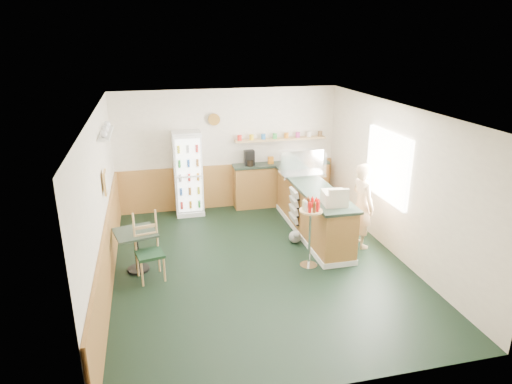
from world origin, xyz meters
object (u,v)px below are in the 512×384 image
object	(u,v)px
cafe_table	(136,243)
cafe_chair	(149,244)
shopkeeper	(362,205)
drinks_fridge	(188,174)
display_case	(302,164)
cash_register	(334,198)
condiment_stand	(310,221)

from	to	relation	value
cafe_table	cafe_chair	xyz separation A→B (m)	(0.21, -0.25, 0.08)
shopkeeper	cafe_table	bearing A→B (deg)	83.35
drinks_fridge	shopkeeper	xyz separation A→B (m)	(2.99, -2.40, -0.11)
drinks_fridge	display_case	distance (m)	2.50
display_case	cafe_table	size ratio (longest dim) A/B	1.16
cafe_table	display_case	bearing A→B (deg)	23.33
shopkeeper	cafe_chair	world-z (taller)	shopkeeper
cash_register	cafe_chair	xyz separation A→B (m)	(-3.19, 0.02, -0.54)
condiment_stand	cafe_table	xyz separation A→B (m)	(-2.88, 0.53, -0.34)
drinks_fridge	cash_register	bearing A→B (deg)	-49.76
condiment_stand	cafe_chair	bearing A→B (deg)	174.11
drinks_fridge	cafe_table	size ratio (longest dim) A/B	2.34
drinks_fridge	display_case	size ratio (longest dim) A/B	2.03
display_case	cash_register	distance (m)	1.75
shopkeeper	condiment_stand	distance (m)	1.34
display_case	shopkeeper	size ratio (longest dim) A/B	0.56
shopkeeper	cafe_chair	size ratio (longest dim) A/B	1.44
display_case	condiment_stand	xyz separation A→B (m)	(-0.52, -1.99, -0.43)
cash_register	display_case	bearing A→B (deg)	96.69
display_case	cafe_chair	bearing A→B (deg)	-151.66
shopkeeper	cafe_table	world-z (taller)	shopkeeper
cafe_table	cafe_chair	distance (m)	0.34
cafe_chair	drinks_fridge	bearing A→B (deg)	59.64
cash_register	cafe_table	size ratio (longest dim) A/B	0.53
drinks_fridge	condiment_stand	bearing A→B (deg)	-59.12
cafe_chair	display_case	bearing A→B (deg)	16.57
drinks_fridge	cafe_chair	bearing A→B (deg)	-108.58
cash_register	cafe_chair	bearing A→B (deg)	-173.68
display_case	cash_register	world-z (taller)	display_case
condiment_stand	display_case	bearing A→B (deg)	75.42
cafe_table	cash_register	bearing A→B (deg)	-4.60
cash_register	condiment_stand	distance (m)	0.64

